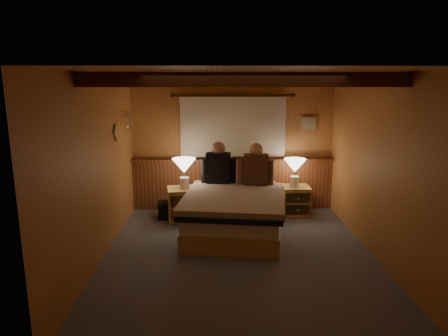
{
  "coord_description": "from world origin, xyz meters",
  "views": [
    {
      "loc": [
        -0.32,
        -4.98,
        2.3
      ],
      "look_at": [
        -0.19,
        0.4,
        1.12
      ],
      "focal_mm": 32.0,
      "sensor_mm": 36.0,
      "label": 1
    }
  ],
  "objects_px": {
    "bed": "(234,213)",
    "nightstand_left": "(183,204)",
    "lamp_right": "(295,167)",
    "person_left": "(218,166)",
    "nightstand_right": "(296,201)",
    "lamp_left": "(184,168)",
    "person_right": "(256,167)",
    "duffel_bag": "(172,209)"
  },
  "relations": [
    {
      "from": "bed",
      "to": "nightstand_left",
      "type": "distance_m",
      "value": 1.05
    },
    {
      "from": "bed",
      "to": "lamp_right",
      "type": "relative_size",
      "value": 4.14
    },
    {
      "from": "bed",
      "to": "person_left",
      "type": "relative_size",
      "value": 2.85
    },
    {
      "from": "nightstand_right",
      "to": "lamp_left",
      "type": "distance_m",
      "value": 2.03
    },
    {
      "from": "person_right",
      "to": "lamp_right",
      "type": "bearing_deg",
      "value": 27.18
    },
    {
      "from": "nightstand_right",
      "to": "duffel_bag",
      "type": "relative_size",
      "value": 1.02
    },
    {
      "from": "nightstand_left",
      "to": "lamp_left",
      "type": "height_order",
      "value": "lamp_left"
    },
    {
      "from": "nightstand_right",
      "to": "duffel_bag",
      "type": "distance_m",
      "value": 2.15
    },
    {
      "from": "nightstand_left",
      "to": "lamp_left",
      "type": "xyz_separation_m",
      "value": [
        0.03,
        -0.03,
        0.63
      ]
    },
    {
      "from": "nightstand_right",
      "to": "duffel_bag",
      "type": "height_order",
      "value": "nightstand_right"
    },
    {
      "from": "lamp_left",
      "to": "lamp_right",
      "type": "distance_m",
      "value": 1.88
    },
    {
      "from": "duffel_bag",
      "to": "nightstand_left",
      "type": "bearing_deg",
      "value": -31.52
    },
    {
      "from": "lamp_right",
      "to": "person_left",
      "type": "xyz_separation_m",
      "value": [
        -1.3,
        -0.15,
        0.06
      ]
    },
    {
      "from": "bed",
      "to": "lamp_left",
      "type": "xyz_separation_m",
      "value": [
        -0.8,
        0.62,
        0.57
      ]
    },
    {
      "from": "nightstand_left",
      "to": "duffel_bag",
      "type": "distance_m",
      "value": 0.25
    },
    {
      "from": "lamp_left",
      "to": "duffel_bag",
      "type": "xyz_separation_m",
      "value": [
        -0.23,
        0.12,
        -0.75
      ]
    },
    {
      "from": "person_right",
      "to": "bed",
      "type": "bearing_deg",
      "value": -118.96
    },
    {
      "from": "bed",
      "to": "nightstand_left",
      "type": "bearing_deg",
      "value": 149.92
    },
    {
      "from": "nightstand_right",
      "to": "lamp_right",
      "type": "xyz_separation_m",
      "value": [
        -0.04,
        -0.03,
        0.6
      ]
    },
    {
      "from": "lamp_left",
      "to": "person_right",
      "type": "height_order",
      "value": "person_right"
    },
    {
      "from": "person_right",
      "to": "duffel_bag",
      "type": "relative_size",
      "value": 1.43
    },
    {
      "from": "person_left",
      "to": "person_right",
      "type": "relative_size",
      "value": 1.0
    },
    {
      "from": "person_right",
      "to": "person_left",
      "type": "bearing_deg",
      "value": 174.65
    },
    {
      "from": "nightstand_right",
      "to": "duffel_bag",
      "type": "xyz_separation_m",
      "value": [
        -2.14,
        -0.11,
        -0.11
      ]
    },
    {
      "from": "nightstand_right",
      "to": "person_right",
      "type": "xyz_separation_m",
      "value": [
        -0.73,
        -0.3,
        0.66
      ]
    },
    {
      "from": "nightstand_right",
      "to": "lamp_left",
      "type": "bearing_deg",
      "value": -173.41
    },
    {
      "from": "bed",
      "to": "duffel_bag",
      "type": "height_order",
      "value": "bed"
    },
    {
      "from": "lamp_left",
      "to": "duffel_bag",
      "type": "relative_size",
      "value": 1.02
    },
    {
      "from": "lamp_left",
      "to": "duffel_bag",
      "type": "height_order",
      "value": "lamp_left"
    },
    {
      "from": "person_left",
      "to": "person_right",
      "type": "xyz_separation_m",
      "value": [
        0.61,
        -0.12,
        -0.0
      ]
    },
    {
      "from": "lamp_left",
      "to": "person_right",
      "type": "distance_m",
      "value": 1.18
    },
    {
      "from": "nightstand_right",
      "to": "person_right",
      "type": "relative_size",
      "value": 0.72
    },
    {
      "from": "nightstand_right",
      "to": "person_left",
      "type": "relative_size",
      "value": 0.71
    },
    {
      "from": "nightstand_left",
      "to": "duffel_bag",
      "type": "height_order",
      "value": "nightstand_left"
    },
    {
      "from": "lamp_left",
      "to": "person_right",
      "type": "bearing_deg",
      "value": -3.58
    },
    {
      "from": "lamp_left",
      "to": "lamp_right",
      "type": "bearing_deg",
      "value": 5.98
    },
    {
      "from": "nightstand_right",
      "to": "person_left",
      "type": "distance_m",
      "value": 1.51
    },
    {
      "from": "nightstand_left",
      "to": "lamp_right",
      "type": "bearing_deg",
      "value": -4.72
    },
    {
      "from": "nightstand_right",
      "to": "lamp_right",
      "type": "relative_size",
      "value": 1.04
    },
    {
      "from": "lamp_left",
      "to": "nightstand_left",
      "type": "bearing_deg",
      "value": 141.08
    },
    {
      "from": "nightstand_left",
      "to": "lamp_left",
      "type": "bearing_deg",
      "value": -48.72
    },
    {
      "from": "nightstand_left",
      "to": "nightstand_right",
      "type": "xyz_separation_m",
      "value": [
        1.94,
        0.2,
        -0.02
      ]
    }
  ]
}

